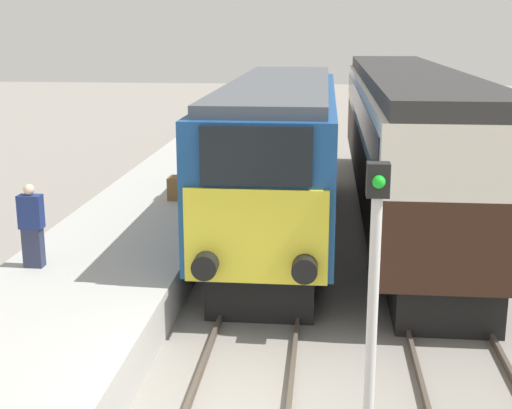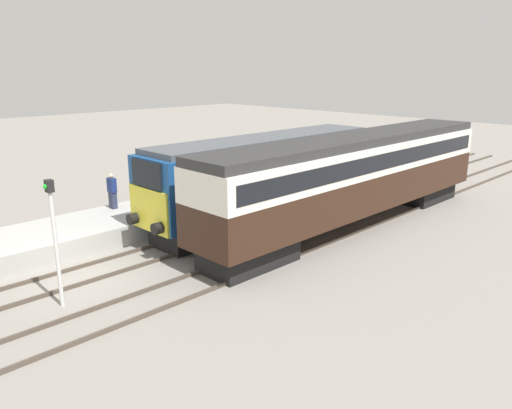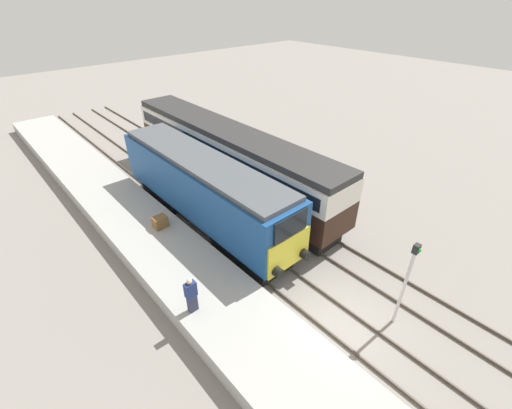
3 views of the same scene
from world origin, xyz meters
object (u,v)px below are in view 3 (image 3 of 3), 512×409
at_px(passenger_carriage, 228,153).
at_px(luggage_crate, 160,222).
at_px(signal_post, 407,279).
at_px(person_on_platform, 191,295).
at_px(locomotive, 204,189).

relative_size(passenger_carriage, luggage_crate, 25.32).
bearing_deg(signal_post, passenger_carriage, 82.53).
xyz_separation_m(signal_post, luggage_crate, (-4.33, 10.94, -1.21)).
bearing_deg(luggage_crate, passenger_carriage, 18.60).
bearing_deg(luggage_crate, person_on_platform, -106.72).
height_order(passenger_carriage, signal_post, passenger_carriage).
bearing_deg(locomotive, signal_post, -80.96).
height_order(locomotive, person_on_platform, locomotive).
height_order(locomotive, passenger_carriage, passenger_carriage).
distance_m(passenger_carriage, signal_post, 13.08).
bearing_deg(person_on_platform, signal_post, -40.64).
distance_m(locomotive, signal_post, 10.82).
distance_m(person_on_platform, luggage_crate, 6.01).
height_order(locomotive, luggage_crate, locomotive).
relative_size(passenger_carriage, signal_post, 4.47).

